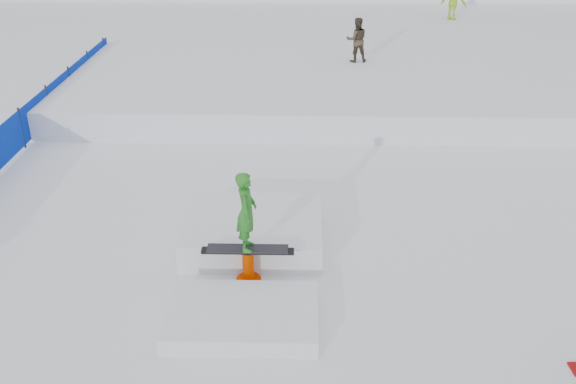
{
  "coord_description": "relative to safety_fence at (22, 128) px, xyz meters",
  "views": [
    {
      "loc": [
        0.78,
        -8.73,
        6.5
      ],
      "look_at": [
        0.5,
        2.0,
        1.1
      ],
      "focal_mm": 40.0,
      "sensor_mm": 36.0,
      "label": 1
    }
  ],
  "objects": [
    {
      "name": "walker_olive",
      "position": [
        8.99,
        5.74,
        0.97
      ],
      "size": [
        0.76,
        0.62,
        1.44
      ],
      "primitive_type": "imported",
      "rotation": [
        0.0,
        0.0,
        3.26
      ],
      "color": "#3E3325",
      "rests_on": "snow_midrise"
    },
    {
      "name": "jib_rail_feature",
      "position": [
        6.34,
        -5.37,
        -0.25
      ],
      "size": [
        2.6,
        4.4,
        2.11
      ],
      "color": "white",
      "rests_on": "ground"
    },
    {
      "name": "snow_midrise",
      "position": [
        6.5,
        9.4,
        -0.15
      ],
      "size": [
        50.0,
        18.0,
        0.8
      ],
      "primitive_type": "cube",
      "color": "white",
      "rests_on": "ground"
    },
    {
      "name": "ground",
      "position": [
        6.5,
        -6.6,
        -0.55
      ],
      "size": [
        120.0,
        120.0,
        0.0
      ],
      "primitive_type": "plane",
      "color": "white"
    },
    {
      "name": "safety_fence",
      "position": [
        0.0,
        0.0,
        0.0
      ],
      "size": [
        0.05,
        16.0,
        1.1
      ],
      "color": "#0326AB",
      "rests_on": "ground"
    }
  ]
}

